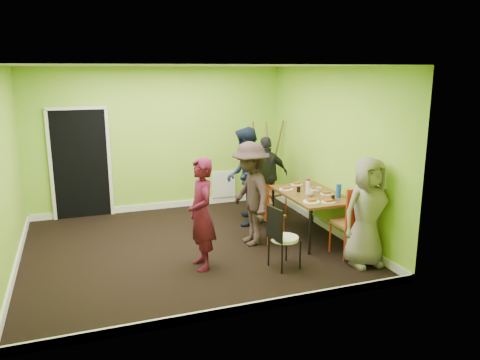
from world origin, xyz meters
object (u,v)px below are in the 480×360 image
object	(u,v)px
person_left_far	(245,176)
person_front_end	(367,212)
chair_left_near	(266,211)
chair_back_end	(268,177)
chair_front_end	(353,218)
easel	(266,163)
chair_left_far	(256,197)
person_back_end	(266,175)
thermos	(308,187)
person_left_near	(251,194)
dining_table	(312,197)
orange_bottle	(306,188)
person_standing	(201,214)
blue_bottle	(339,191)
chair_bentwood	(281,234)

from	to	relation	value
person_left_far	person_front_end	world-z (taller)	person_left_far
chair_left_near	chair_back_end	xyz separation A→B (m)	(0.62, 1.40, 0.20)
person_left_far	person_front_end	distance (m)	2.53
chair_front_end	easel	world-z (taller)	easel
chair_front_end	chair_left_near	bearing A→B (deg)	131.17
chair_left_far	person_back_end	distance (m)	0.88
easel	thermos	distance (m)	2.14
easel	person_left_near	xyz separation A→B (m)	(-1.13, -2.06, -0.03)
dining_table	person_back_end	bearing A→B (deg)	96.05
chair_front_end	person_front_end	xyz separation A→B (m)	(0.03, -0.31, 0.17)
chair_left_far	person_left_near	world-z (taller)	person_left_near
orange_bottle	easel	bearing A→B (deg)	88.34
chair_back_end	person_standing	bearing A→B (deg)	28.71
person_back_end	dining_table	bearing A→B (deg)	97.15
dining_table	orange_bottle	distance (m)	0.25
thermos	person_standing	xyz separation A→B (m)	(-1.95, -0.57, -0.07)
chair_front_end	chair_back_end	bearing A→B (deg)	95.28
chair_left_far	orange_bottle	bearing A→B (deg)	65.54
chair_left_near	dining_table	bearing A→B (deg)	72.64
person_left_far	chair_left_far	bearing A→B (deg)	60.42
chair_back_end	person_left_near	xyz separation A→B (m)	(-0.87, -1.37, 0.10)
chair_back_end	person_left_near	bearing A→B (deg)	38.82
chair_left_far	person_left_near	distance (m)	0.94
blue_bottle	person_left_near	distance (m)	1.41
chair_front_end	person_back_end	bearing A→B (deg)	94.18
person_front_end	person_left_near	bearing A→B (deg)	131.95
person_standing	person_back_end	bearing A→B (deg)	137.20
dining_table	person_left_far	distance (m)	1.32
chair_front_end	orange_bottle	bearing A→B (deg)	94.04
dining_table	blue_bottle	world-z (taller)	blue_bottle
chair_left_near	person_left_near	bearing A→B (deg)	-113.70
thermos	person_back_end	xyz separation A→B (m)	(-0.07, 1.57, -0.12)
chair_front_end	person_left_far	size ratio (longest dim) A/B	0.62
dining_table	orange_bottle	xyz separation A→B (m)	(0.00, 0.23, 0.10)
chair_left_far	chair_bentwood	bearing A→B (deg)	7.24
chair_front_end	person_front_end	size ratio (longest dim) A/B	0.69
chair_front_end	orange_bottle	world-z (taller)	chair_front_end
easel	orange_bottle	size ratio (longest dim) A/B	19.75
chair_left_far	chair_bentwood	size ratio (longest dim) A/B	1.05
dining_table	thermos	bearing A→B (deg)	-164.80
chair_back_end	easel	world-z (taller)	easel
person_left_far	person_back_end	size ratio (longest dim) A/B	1.18
chair_front_end	person_standing	size ratio (longest dim) A/B	0.69
easel	thermos	xyz separation A→B (m)	(-0.15, -2.13, 0.00)
orange_bottle	person_back_end	xyz separation A→B (m)	(-0.17, 1.31, -0.05)
easel	person_back_end	xyz separation A→B (m)	(-0.22, -0.56, -0.11)
blue_bottle	orange_bottle	xyz separation A→B (m)	(-0.28, 0.59, -0.07)
chair_bentwood	thermos	world-z (taller)	thermos
dining_table	chair_front_end	size ratio (longest dim) A/B	1.38
orange_bottle	person_front_end	bearing A→B (deg)	-83.42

